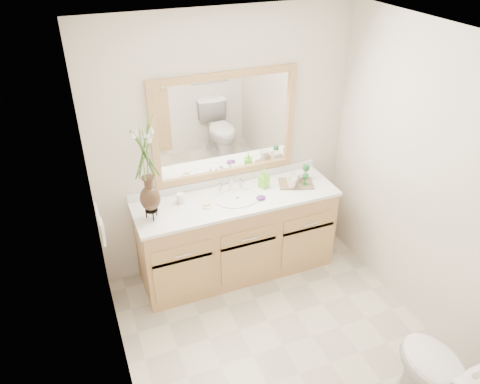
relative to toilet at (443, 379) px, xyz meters
name	(u,v)px	position (x,y,z in m)	size (l,w,h in m)	color
floor	(283,346)	(-0.70, 0.92, -0.37)	(2.60, 2.60, 0.00)	#BCB2A0
ceiling	(304,44)	(-0.70, 0.92, 2.03)	(2.40, 2.60, 0.02)	white
wall_back	(225,147)	(-0.70, 2.22, 0.83)	(2.40, 0.02, 2.40)	silver
wall_front	(422,377)	(-0.70, -0.38, 0.83)	(2.40, 0.02, 2.40)	silver
wall_left	(112,268)	(-1.90, 0.92, 0.83)	(0.02, 2.60, 2.40)	silver
wall_right	(432,190)	(0.50, 0.92, 0.83)	(0.02, 2.60, 2.40)	silver
vanity	(237,236)	(-0.70, 1.93, 0.03)	(1.80, 0.55, 0.80)	tan
counter	(237,199)	(-0.70, 1.93, 0.45)	(1.84, 0.57, 0.03)	white
sink	(237,203)	(-0.70, 1.92, 0.41)	(0.38, 0.34, 0.23)	white
mirror	(225,127)	(-0.70, 2.20, 1.04)	(1.32, 0.04, 0.97)	white
switch_plate	(102,228)	(-1.89, 1.68, 0.61)	(0.02, 0.12, 0.12)	white
toilet	(443,379)	(0.00, 0.00, 0.00)	(0.42, 0.75, 0.74)	white
flower_vase	(146,159)	(-1.47, 1.90, 1.01)	(0.20, 0.20, 0.81)	black
tumbler	(180,198)	(-1.19, 2.03, 0.51)	(0.07, 0.07, 0.09)	white
soap_dish	(207,205)	(-0.99, 1.89, 0.47)	(0.10, 0.10, 0.03)	white
soap_bottle	(264,180)	(-0.40, 2.01, 0.54)	(0.07, 0.07, 0.16)	#73D732
purple_dish	(261,198)	(-0.51, 1.83, 0.48)	(0.09, 0.07, 0.03)	#582570
tray	(296,184)	(-0.10, 1.94, 0.47)	(0.31, 0.21, 0.02)	brown
mug_left	(292,182)	(-0.18, 1.90, 0.53)	(0.10, 0.09, 0.10)	white
mug_right	(296,177)	(-0.09, 1.97, 0.53)	(0.10, 0.09, 0.10)	white
goblet_front	(305,176)	(-0.04, 1.89, 0.56)	(0.06, 0.06, 0.13)	#22672E
goblet_back	(306,168)	(0.02, 2.00, 0.58)	(0.07, 0.07, 0.15)	#22672E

